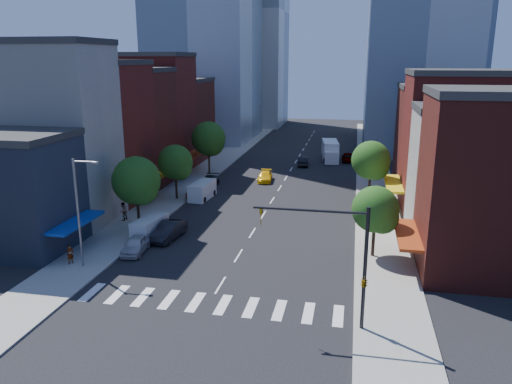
{
  "coord_description": "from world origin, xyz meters",
  "views": [
    {
      "loc": [
        9.47,
        -33.64,
        16.7
      ],
      "look_at": [
        0.94,
        9.17,
        5.0
      ],
      "focal_mm": 35.0,
      "sensor_mm": 36.0,
      "label": 1
    }
  ],
  "objects_px": {
    "parked_car_front": "(136,245)",
    "traffic_car_oncoming": "(303,161)",
    "parked_car_second": "(169,231)",
    "parked_car_third": "(200,191)",
    "taxi": "(265,176)",
    "traffic_car_far": "(348,157)",
    "cargo_van_near": "(149,228)",
    "pedestrian_near": "(70,254)",
    "parked_car_rear": "(209,182)",
    "pedestrian_far": "(123,211)",
    "cargo_van_far": "(202,191)",
    "box_truck": "(330,152)"
  },
  "relations": [
    {
      "from": "parked_car_second",
      "to": "traffic_car_oncoming",
      "type": "bearing_deg",
      "value": 81.78
    },
    {
      "from": "taxi",
      "to": "traffic_car_far",
      "type": "distance_m",
      "value": 19.89
    },
    {
      "from": "box_truck",
      "to": "parked_car_front",
      "type": "bearing_deg",
      "value": -115.44
    },
    {
      "from": "taxi",
      "to": "cargo_van_far",
      "type": "bearing_deg",
      "value": -125.12
    },
    {
      "from": "box_truck",
      "to": "pedestrian_near",
      "type": "height_order",
      "value": "box_truck"
    },
    {
      "from": "traffic_car_oncoming",
      "to": "traffic_car_far",
      "type": "xyz_separation_m",
      "value": [
        6.97,
        4.84,
        0.03
      ]
    },
    {
      "from": "parked_car_second",
      "to": "parked_car_third",
      "type": "relative_size",
      "value": 0.95
    },
    {
      "from": "traffic_car_oncoming",
      "to": "pedestrian_far",
      "type": "height_order",
      "value": "pedestrian_far"
    },
    {
      "from": "parked_car_front",
      "to": "traffic_car_far",
      "type": "height_order",
      "value": "traffic_car_far"
    },
    {
      "from": "parked_car_front",
      "to": "cargo_van_far",
      "type": "relative_size",
      "value": 0.86
    },
    {
      "from": "cargo_van_far",
      "to": "traffic_car_far",
      "type": "height_order",
      "value": "cargo_van_far"
    },
    {
      "from": "parked_car_front",
      "to": "traffic_car_oncoming",
      "type": "distance_m",
      "value": 41.6
    },
    {
      "from": "parked_car_third",
      "to": "pedestrian_far",
      "type": "xyz_separation_m",
      "value": [
        -4.92,
        -11.08,
        0.4
      ]
    },
    {
      "from": "parked_car_second",
      "to": "traffic_car_far",
      "type": "height_order",
      "value": "parked_car_second"
    },
    {
      "from": "parked_car_rear",
      "to": "pedestrian_near",
      "type": "relative_size",
      "value": 3.01
    },
    {
      "from": "parked_car_third",
      "to": "taxi",
      "type": "bearing_deg",
      "value": 55.03
    },
    {
      "from": "box_truck",
      "to": "pedestrian_near",
      "type": "relative_size",
      "value": 4.97
    },
    {
      "from": "parked_car_front",
      "to": "pedestrian_near",
      "type": "relative_size",
      "value": 2.58
    },
    {
      "from": "parked_car_third",
      "to": "pedestrian_far",
      "type": "height_order",
      "value": "pedestrian_far"
    },
    {
      "from": "cargo_van_near",
      "to": "box_truck",
      "type": "relative_size",
      "value": 0.56
    },
    {
      "from": "taxi",
      "to": "traffic_car_oncoming",
      "type": "relative_size",
      "value": 1.03
    },
    {
      "from": "parked_car_third",
      "to": "pedestrian_near",
      "type": "xyz_separation_m",
      "value": [
        -4.05,
        -22.69,
        0.26
      ]
    },
    {
      "from": "parked_car_rear",
      "to": "pedestrian_far",
      "type": "distance_m",
      "value": 16.58
    },
    {
      "from": "parked_car_rear",
      "to": "traffic_car_far",
      "type": "distance_m",
      "value": 27.78
    },
    {
      "from": "parked_car_rear",
      "to": "box_truck",
      "type": "bearing_deg",
      "value": 51.56
    },
    {
      "from": "parked_car_third",
      "to": "pedestrian_near",
      "type": "distance_m",
      "value": 23.05
    },
    {
      "from": "traffic_car_oncoming",
      "to": "taxi",
      "type": "bearing_deg",
      "value": 65.61
    },
    {
      "from": "traffic_car_oncoming",
      "to": "parked_car_third",
      "type": "bearing_deg",
      "value": 58.35
    },
    {
      "from": "taxi",
      "to": "traffic_car_far",
      "type": "xyz_separation_m",
      "value": [
        11.1,
        16.5,
        0.1
      ]
    },
    {
      "from": "cargo_van_near",
      "to": "cargo_van_far",
      "type": "height_order",
      "value": "cargo_van_far"
    },
    {
      "from": "pedestrian_near",
      "to": "parked_car_front",
      "type": "bearing_deg",
      "value": -17.76
    },
    {
      "from": "taxi",
      "to": "traffic_car_far",
      "type": "relative_size",
      "value": 1.02
    },
    {
      "from": "traffic_car_oncoming",
      "to": "box_truck",
      "type": "bearing_deg",
      "value": -133.62
    },
    {
      "from": "parked_car_second",
      "to": "pedestrian_near",
      "type": "height_order",
      "value": "pedestrian_near"
    },
    {
      "from": "parked_car_third",
      "to": "pedestrian_far",
      "type": "distance_m",
      "value": 12.13
    },
    {
      "from": "cargo_van_near",
      "to": "taxi",
      "type": "xyz_separation_m",
      "value": [
        6.91,
        24.59,
        -0.27
      ]
    },
    {
      "from": "parked_car_rear",
      "to": "pedestrian_near",
      "type": "bearing_deg",
      "value": -101.76
    },
    {
      "from": "parked_car_rear",
      "to": "pedestrian_near",
      "type": "height_order",
      "value": "pedestrian_near"
    },
    {
      "from": "cargo_van_near",
      "to": "box_truck",
      "type": "height_order",
      "value": "box_truck"
    },
    {
      "from": "parked_car_rear",
      "to": "pedestrian_near",
      "type": "distance_m",
      "value": 27.75
    },
    {
      "from": "cargo_van_far",
      "to": "traffic_car_oncoming",
      "type": "xyz_separation_m",
      "value": [
        10.15,
        22.13,
        -0.29
      ]
    },
    {
      "from": "traffic_car_oncoming",
      "to": "pedestrian_far",
      "type": "distance_m",
      "value": 35.91
    },
    {
      "from": "cargo_van_near",
      "to": "parked_car_front",
      "type": "bearing_deg",
      "value": -76.64
    },
    {
      "from": "parked_car_front",
      "to": "pedestrian_near",
      "type": "height_order",
      "value": "pedestrian_near"
    },
    {
      "from": "parked_car_second",
      "to": "parked_car_third",
      "type": "bearing_deg",
      "value": 102.15
    },
    {
      "from": "parked_car_third",
      "to": "parked_car_second",
      "type": "bearing_deg",
      "value": -84.05
    },
    {
      "from": "parked_car_second",
      "to": "traffic_car_far",
      "type": "bearing_deg",
      "value": 74.51
    },
    {
      "from": "parked_car_second",
      "to": "pedestrian_far",
      "type": "height_order",
      "value": "pedestrian_far"
    },
    {
      "from": "traffic_car_oncoming",
      "to": "parked_car_front",
      "type": "bearing_deg",
      "value": 70.32
    },
    {
      "from": "parked_car_rear",
      "to": "traffic_car_far",
      "type": "bearing_deg",
      "value": 46.37
    }
  ]
}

